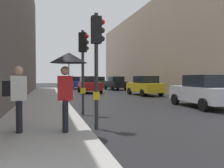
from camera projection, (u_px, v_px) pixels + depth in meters
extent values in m
plane|color=black|center=(213.00, 120.00, 8.40)|extent=(120.00, 120.00, 0.00)
cube|color=#A8A5A0|center=(44.00, 105.00, 12.44)|extent=(2.79, 40.00, 0.16)
cube|color=gray|center=(186.00, 51.00, 28.10)|extent=(12.00, 34.28, 10.00)
cylinder|color=#2D2D2D|center=(83.00, 73.00, 9.61)|extent=(0.12, 0.12, 3.66)
cube|color=black|center=(83.00, 42.00, 9.57)|extent=(0.38, 0.36, 0.84)
cube|color=yellow|center=(83.00, 91.00, 9.63)|extent=(0.24, 0.25, 0.24)
sphere|color=red|center=(87.00, 36.00, 9.52)|extent=(0.18, 0.18, 0.18)
sphere|color=#2D231E|center=(87.00, 42.00, 9.53)|extent=(0.18, 0.18, 0.18)
sphere|color=#2D231E|center=(87.00, 48.00, 9.53)|extent=(0.18, 0.18, 0.18)
cylinder|color=#2D2D2D|center=(96.00, 72.00, 6.93)|extent=(0.12, 0.12, 3.62)
cube|color=black|center=(96.00, 30.00, 6.89)|extent=(0.31, 0.25, 0.84)
cube|color=yellow|center=(96.00, 96.00, 6.96)|extent=(0.17, 0.21, 0.24)
sphere|color=red|center=(102.00, 22.00, 6.95)|extent=(0.18, 0.18, 0.18)
sphere|color=#2D231E|center=(102.00, 30.00, 6.95)|extent=(0.18, 0.18, 0.18)
sphere|color=#2D231E|center=(102.00, 39.00, 6.96)|extent=(0.18, 0.18, 0.18)
cube|color=red|center=(89.00, 86.00, 23.48)|extent=(1.90, 4.24, 0.80)
cube|color=black|center=(89.00, 79.00, 23.70)|extent=(1.65, 2.04, 0.64)
cylinder|color=black|center=(101.00, 90.00, 22.48)|extent=(0.24, 0.65, 0.64)
cylinder|color=black|center=(83.00, 91.00, 21.94)|extent=(0.24, 0.65, 0.64)
cylinder|color=black|center=(95.00, 89.00, 25.05)|extent=(0.24, 0.65, 0.64)
cylinder|color=black|center=(79.00, 89.00, 24.51)|extent=(0.24, 0.65, 0.64)
cube|color=yellow|center=(144.00, 87.00, 20.33)|extent=(2.05, 4.30, 0.80)
cube|color=black|center=(146.00, 80.00, 20.08)|extent=(1.72, 2.09, 0.64)
cylinder|color=black|center=(129.00, 91.00, 21.32)|extent=(0.26, 0.65, 0.64)
cylinder|color=black|center=(146.00, 91.00, 21.92)|extent=(0.26, 0.65, 0.64)
cylinder|color=black|center=(142.00, 93.00, 18.77)|extent=(0.26, 0.65, 0.64)
cylinder|color=black|center=(161.00, 92.00, 19.37)|extent=(0.26, 0.65, 0.64)
cube|color=navy|center=(77.00, 84.00, 31.96)|extent=(1.96, 4.27, 0.80)
cube|color=black|center=(77.00, 79.00, 32.18)|extent=(1.68, 2.06, 0.64)
cylinder|color=black|center=(85.00, 87.00, 30.98)|extent=(0.25, 0.65, 0.64)
cylinder|color=black|center=(72.00, 87.00, 30.41)|extent=(0.25, 0.65, 0.64)
cylinder|color=black|center=(82.00, 86.00, 33.54)|extent=(0.25, 0.65, 0.64)
cylinder|color=black|center=(70.00, 86.00, 32.97)|extent=(0.25, 0.65, 0.64)
cube|color=black|center=(115.00, 84.00, 29.22)|extent=(2.08, 4.31, 0.80)
cube|color=black|center=(116.00, 79.00, 28.96)|extent=(1.73, 2.10, 0.64)
cylinder|color=black|center=(106.00, 87.00, 30.19)|extent=(0.26, 0.65, 0.64)
cylinder|color=black|center=(118.00, 87.00, 30.81)|extent=(0.26, 0.65, 0.64)
cylinder|color=black|center=(112.00, 88.00, 27.66)|extent=(0.26, 0.65, 0.64)
cylinder|color=black|center=(126.00, 88.00, 28.27)|extent=(0.26, 0.65, 0.64)
cube|color=#BCBCC1|center=(203.00, 94.00, 12.10)|extent=(2.02, 4.29, 0.80)
cube|color=black|center=(206.00, 81.00, 11.83)|extent=(1.70, 2.08, 0.64)
cylinder|color=black|center=(175.00, 99.00, 13.22)|extent=(0.25, 0.65, 0.64)
cylinder|color=black|center=(202.00, 99.00, 13.63)|extent=(0.25, 0.65, 0.64)
cylinder|color=black|center=(204.00, 105.00, 10.59)|extent=(0.25, 0.65, 0.64)
cube|color=#2D6038|center=(99.00, 83.00, 36.87)|extent=(2.04, 4.30, 0.80)
cube|color=black|center=(99.00, 79.00, 36.60)|extent=(1.71, 2.09, 0.64)
cylinder|color=black|center=(92.00, 85.00, 37.99)|extent=(0.26, 0.65, 0.64)
cylinder|color=black|center=(103.00, 85.00, 38.39)|extent=(0.26, 0.65, 0.64)
cylinder|color=black|center=(95.00, 86.00, 35.36)|extent=(0.26, 0.65, 0.64)
cylinder|color=black|center=(106.00, 86.00, 35.76)|extent=(0.26, 0.65, 0.64)
cylinder|color=black|center=(65.00, 115.00, 6.10)|extent=(0.16, 0.16, 0.85)
cylinder|color=black|center=(65.00, 116.00, 5.91)|extent=(0.16, 0.16, 0.85)
cube|color=red|center=(65.00, 88.00, 5.98)|extent=(0.42, 0.29, 0.66)
sphere|color=tan|center=(65.00, 71.00, 5.97)|extent=(0.24, 0.24, 0.24)
cylinder|color=black|center=(69.00, 79.00, 6.00)|extent=(0.02, 0.02, 0.90)
cone|color=black|center=(69.00, 58.00, 5.98)|extent=(1.00, 1.00, 0.28)
cylinder|color=black|center=(19.00, 116.00, 6.03)|extent=(0.16, 0.16, 0.85)
cylinder|color=black|center=(19.00, 117.00, 5.85)|extent=(0.16, 0.16, 0.85)
cube|color=silver|center=(19.00, 88.00, 5.92)|extent=(0.43, 0.31, 0.66)
sphere|color=tan|center=(19.00, 71.00, 5.91)|extent=(0.24, 0.24, 0.24)
cube|color=black|center=(6.00, 88.00, 5.80)|extent=(0.24, 0.31, 0.40)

